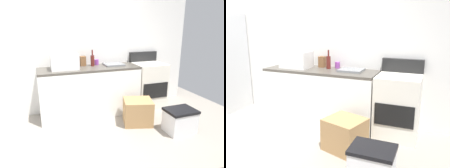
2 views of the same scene
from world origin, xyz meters
TOP-DOWN VIEW (x-y plane):
  - ground_plane at (0.00, 0.00)m, footprint 6.00×6.00m
  - wall_back at (0.00, 1.55)m, footprint 5.00×0.10m
  - kitchen_counter at (0.30, 1.20)m, footprint 1.80×0.60m
  - stove_oven at (1.52, 1.21)m, footprint 0.60×0.61m
  - microwave at (-0.14, 1.19)m, footprint 0.46×0.34m
  - sink_basin at (0.79, 1.26)m, footprint 0.36×0.32m
  - wine_bottle at (0.39, 1.30)m, footprint 0.07×0.07m
  - coffee_mug at (0.49, 1.41)m, footprint 0.08×0.08m
  - knife_block at (0.23, 1.39)m, footprint 0.10×0.10m
  - cardboard_box_large at (0.97, 0.54)m, footprint 0.57×0.55m
  - storage_bin at (1.46, 0.05)m, footprint 0.46×0.36m

SIDE VIEW (x-z plane):
  - ground_plane at x=0.00m, z-range 0.00..0.00m
  - storage_bin at x=1.46m, z-range 0.00..0.38m
  - cardboard_box_large at x=0.97m, z-range 0.00..0.42m
  - kitchen_counter at x=0.30m, z-range 0.00..0.90m
  - stove_oven at x=1.52m, z-range -0.08..1.02m
  - sink_basin at x=0.79m, z-range 0.90..0.93m
  - coffee_mug at x=0.49m, z-range 0.90..1.00m
  - knife_block at x=0.23m, z-range 0.90..1.08m
  - wine_bottle at x=0.39m, z-range 0.86..1.16m
  - microwave at x=-0.14m, z-range 0.90..1.17m
  - wall_back at x=0.00m, z-range 0.00..2.60m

